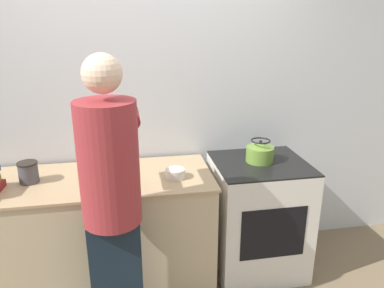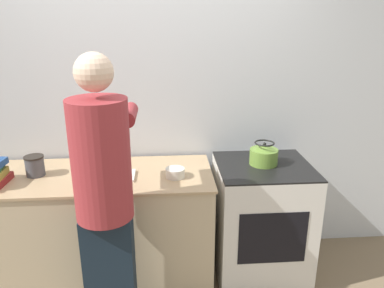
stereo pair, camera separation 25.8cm
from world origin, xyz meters
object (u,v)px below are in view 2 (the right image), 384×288
object	(u,v)px
cutting_board	(113,176)
knife	(106,174)
canister_jar	(35,166)
kettle	(264,155)
person	(104,195)
bowl_prep	(175,173)
oven	(261,220)

from	to	relation	value
cutting_board	knife	xyz separation A→B (m)	(-0.05, 0.01, 0.01)
cutting_board	canister_jar	xyz separation A→B (m)	(-0.56, 0.08, 0.07)
kettle	person	bearing A→B (deg)	-153.44
person	knife	world-z (taller)	person
knife	canister_jar	xyz separation A→B (m)	(-0.51, 0.06, 0.05)
knife	bowl_prep	size ratio (longest dim) A/B	1.76
oven	canister_jar	size ratio (longest dim) A/B	6.24
kettle	cutting_board	bearing A→B (deg)	-176.35
person	bowl_prep	xyz separation A→B (m)	(0.43, 0.44, -0.07)
cutting_board	kettle	bearing A→B (deg)	3.65
oven	bowl_prep	bearing A→B (deg)	-173.39
cutting_board	knife	world-z (taller)	knife
oven	knife	size ratio (longest dim) A/B	3.83
oven	bowl_prep	size ratio (longest dim) A/B	6.74
canister_jar	cutting_board	bearing A→B (deg)	-7.90
person	canister_jar	size ratio (longest dim) A/B	12.19
knife	kettle	size ratio (longest dim) A/B	1.15
person	canister_jar	bearing A→B (deg)	136.03
knife	canister_jar	world-z (taller)	canister_jar
knife	bowl_prep	world-z (taller)	bowl_prep
knife	kettle	world-z (taller)	kettle
person	cutting_board	distance (m)	0.48
knife	bowl_prep	bearing A→B (deg)	0.74
cutting_board	oven	bearing A→B (deg)	2.40
kettle	canister_jar	size ratio (longest dim) A/B	1.42
cutting_board	person	bearing A→B (deg)	-88.05
person	oven	bearing A→B (deg)	25.46
cutting_board	bowl_prep	distance (m)	0.45
kettle	bowl_prep	size ratio (longest dim) A/B	1.53
oven	cutting_board	world-z (taller)	oven
oven	knife	xyz separation A→B (m)	(-1.16, -0.03, 0.44)
kettle	canister_jar	bearing A→B (deg)	179.77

